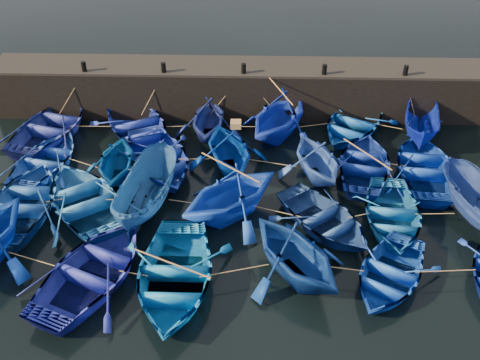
{
  "coord_description": "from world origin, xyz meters",
  "views": [
    {
      "loc": [
        0.51,
        -15.01,
        14.15
      ],
      "look_at": [
        0.0,
        3.2,
        0.7
      ],
      "focal_mm": 40.0,
      "sensor_mm": 36.0,
      "label": 1
    }
  ],
  "objects_px": {
    "boat_13": "(25,202)",
    "wooden_crate": "(236,124)",
    "boat_0": "(52,125)",
    "boat_8": "(158,159)"
  },
  "relations": [
    {
      "from": "boat_0",
      "to": "wooden_crate",
      "type": "relative_size",
      "value": 12.19
    },
    {
      "from": "boat_8",
      "to": "boat_13",
      "type": "height_order",
      "value": "boat_8"
    },
    {
      "from": "wooden_crate",
      "to": "boat_0",
      "type": "bearing_deg",
      "value": 163.77
    },
    {
      "from": "boat_8",
      "to": "wooden_crate",
      "type": "relative_size",
      "value": 11.76
    },
    {
      "from": "boat_13",
      "to": "wooden_crate",
      "type": "relative_size",
      "value": 11.55
    },
    {
      "from": "boat_13",
      "to": "boat_0",
      "type": "bearing_deg",
      "value": -82.89
    },
    {
      "from": "boat_8",
      "to": "boat_13",
      "type": "distance_m",
      "value": 5.93
    },
    {
      "from": "boat_0",
      "to": "boat_13",
      "type": "bearing_deg",
      "value": 112.3
    },
    {
      "from": "boat_0",
      "to": "boat_13",
      "type": "xyz_separation_m",
      "value": [
        0.76,
        -5.99,
        -0.03
      ]
    },
    {
      "from": "boat_0",
      "to": "wooden_crate",
      "type": "distance_m",
      "value": 9.8
    }
  ]
}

